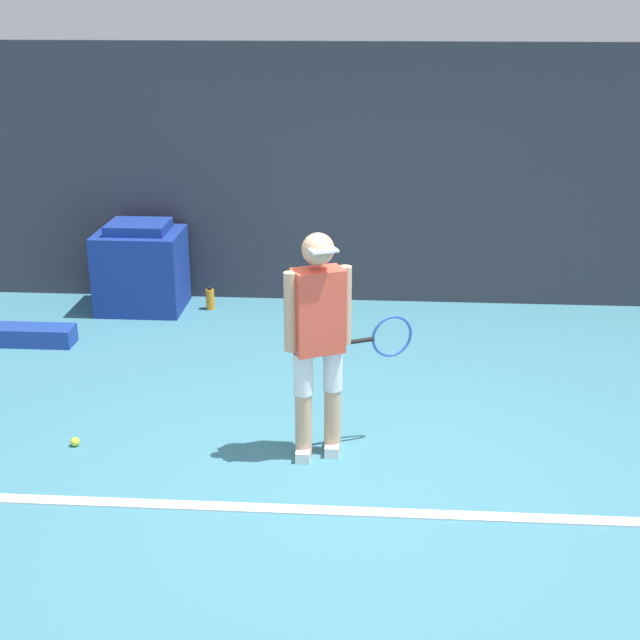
% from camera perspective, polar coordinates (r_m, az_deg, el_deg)
% --- Properties ---
extents(ground_plane, '(24.00, 24.00, 0.00)m').
position_cam_1_polar(ground_plane, '(6.23, 1.80, -9.90)').
color(ground_plane, teal).
extents(back_wall, '(24.00, 0.10, 2.68)m').
position_cam_1_polar(back_wall, '(9.33, 2.81, 9.17)').
color(back_wall, '#383842').
rests_on(back_wall, ground_plane).
extents(court_baseline, '(21.60, 0.10, 0.01)m').
position_cam_1_polar(court_baseline, '(5.83, 1.62, -12.15)').
color(court_baseline, white).
rests_on(court_baseline, ground_plane).
extents(tennis_player, '(0.88, 0.49, 1.64)m').
position_cam_1_polar(tennis_player, '(6.11, -0.02, -1.03)').
color(tennis_player, tan).
rests_on(tennis_player, ground_plane).
extents(tennis_ball, '(0.07, 0.07, 0.07)m').
position_cam_1_polar(tennis_ball, '(6.83, -15.40, -7.52)').
color(tennis_ball, '#D1E533').
rests_on(tennis_ball, ground_plane).
extents(covered_chair, '(0.86, 0.72, 0.93)m').
position_cam_1_polar(covered_chair, '(9.43, -11.37, 3.28)').
color(covered_chair, navy).
rests_on(covered_chair, ground_plane).
extents(equipment_bag, '(0.85, 0.27, 0.18)m').
position_cam_1_polar(equipment_bag, '(8.83, -18.13, -0.93)').
color(equipment_bag, '#1E3D99').
rests_on(equipment_bag, ground_plane).
extents(water_bottle, '(0.09, 0.09, 0.24)m').
position_cam_1_polar(water_bottle, '(9.39, -7.04, 1.35)').
color(water_bottle, orange).
rests_on(water_bottle, ground_plane).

